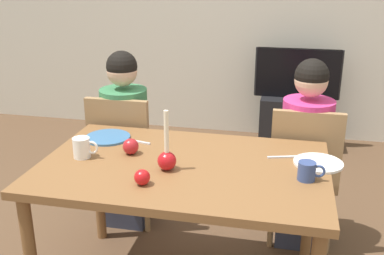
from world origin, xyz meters
The scene contains 17 objects.
back_wall centered at (0.00, 2.60, 1.30)m, with size 6.40×0.10×2.60m, color beige.
dining_table centered at (0.00, 0.00, 0.67)m, with size 1.40×0.90×0.75m.
chair_left centered at (-0.54, 0.61, 0.51)m, with size 0.40×0.40×0.90m.
chair_right centered at (0.60, 0.61, 0.51)m, with size 0.40×0.40×0.90m.
person_left_child centered at (-0.54, 0.64, 0.57)m, with size 0.30×0.30×1.17m.
person_right_child centered at (0.60, 0.64, 0.57)m, with size 0.30×0.30×1.17m.
tv_stand centered at (0.54, 2.30, 0.24)m, with size 0.64×0.40×0.48m, color black.
tv centered at (0.54, 2.30, 0.71)m, with size 0.79×0.05×0.46m.
candle_centerpiece centered at (-0.06, -0.08, 0.81)m, with size 0.09×0.09×0.29m.
plate_left centered at (-0.49, 0.25, 0.76)m, with size 0.25×0.25×0.01m, color teal.
plate_right centered at (0.64, 0.14, 0.76)m, with size 0.24×0.24×0.01m, color white.
mug_left centered at (-0.51, -0.03, 0.80)m, with size 0.13×0.09×0.10m.
mug_right centered at (0.59, -0.05, 0.79)m, with size 0.12×0.08×0.09m.
fork_left centered at (-0.32, 0.23, 0.75)m, with size 0.18×0.01×0.01m, color silver.
fork_right centered at (0.48, 0.19, 0.75)m, with size 0.18×0.01×0.01m, color silver.
apple_near_candle centered at (-0.13, -0.25, 0.79)m, with size 0.07×0.07×0.07m, color red.
apple_by_left_plate centered at (-0.29, 0.07, 0.79)m, with size 0.08×0.08×0.08m, color #AB1D22.
Camera 1 is at (0.48, -1.98, 1.67)m, focal length 42.78 mm.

